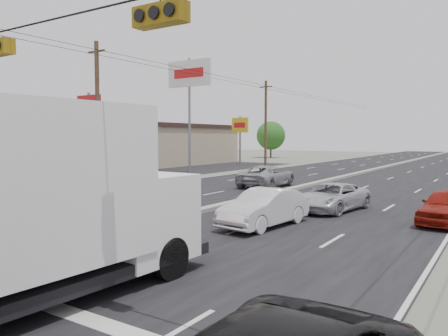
% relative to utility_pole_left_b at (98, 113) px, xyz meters
% --- Properties ---
extents(road_surface, '(20.00, 160.00, 0.02)m').
position_rel_utility_pole_left_b_xyz_m(road_surface, '(12.50, 15.00, -5.11)').
color(road_surface, black).
rests_on(road_surface, ground).
extents(center_median, '(0.50, 160.00, 0.20)m').
position_rel_utility_pole_left_b_xyz_m(center_median, '(12.50, 15.00, -5.01)').
color(center_median, gray).
rests_on(center_median, ground).
extents(strip_mall, '(12.00, 42.00, 4.60)m').
position_rel_utility_pole_left_b_xyz_m(strip_mall, '(-13.50, 10.00, -2.81)').
color(strip_mall, tan).
rests_on(strip_mall, ground).
extents(parking_lot, '(10.00, 42.00, 0.02)m').
position_rel_utility_pole_left_b_xyz_m(parking_lot, '(-4.50, 10.00, -5.11)').
color(parking_lot, black).
rests_on(parking_lot, ground).
extents(utility_pole_left_b, '(1.60, 0.30, 10.00)m').
position_rel_utility_pole_left_b_xyz_m(utility_pole_left_b, '(0.00, 0.00, 0.00)').
color(utility_pole_left_b, '#422D1E').
rests_on(utility_pole_left_b, ground).
extents(utility_pole_left_c, '(1.60, 0.30, 10.00)m').
position_rel_utility_pole_left_b_xyz_m(utility_pole_left_c, '(0.00, 25.00, 0.00)').
color(utility_pole_left_c, '#422D1E').
rests_on(utility_pole_left_c, ground).
extents(pole_sign_mid, '(2.60, 0.25, 7.00)m').
position_rel_utility_pole_left_b_xyz_m(pole_sign_mid, '(-4.50, 3.00, 0.01)').
color(pole_sign_mid, slate).
rests_on(pole_sign_mid, ground).
extents(pole_sign_billboard, '(5.00, 0.25, 11.00)m').
position_rel_utility_pole_left_b_xyz_m(pole_sign_billboard, '(-2.00, 13.00, 3.76)').
color(pole_sign_billboard, slate).
rests_on(pole_sign_billboard, ground).
extents(pole_sign_far, '(2.20, 0.25, 6.00)m').
position_rel_utility_pole_left_b_xyz_m(pole_sign_far, '(-3.50, 25.00, -0.70)').
color(pole_sign_far, slate).
rests_on(pole_sign_far, ground).
extents(tree_left_far, '(4.80, 4.80, 6.12)m').
position_rel_utility_pole_left_b_xyz_m(tree_left_far, '(-9.50, 45.00, -1.39)').
color(tree_left_far, '#382619').
rests_on(tree_left_far, ground).
extents(box_truck, '(3.21, 8.17, 4.08)m').
position_rel_utility_pole_left_b_xyz_m(box_truck, '(15.99, -15.63, -3.01)').
color(box_truck, black).
rests_on(box_truck, ground).
extents(red_sedan, '(1.72, 4.21, 1.36)m').
position_rel_utility_pole_left_b_xyz_m(red_sedan, '(13.90, -10.91, -4.43)').
color(red_sedan, '#A80A13').
rests_on(red_sedan, ground).
extents(queue_car_a, '(2.05, 4.22, 1.39)m').
position_rel_utility_pole_left_b_xyz_m(queue_car_a, '(15.50, -4.83, -4.41)').
color(queue_car_a, black).
rests_on(queue_car_a, ground).
extents(queue_car_b, '(1.96, 4.43, 1.42)m').
position_rel_utility_pole_left_b_xyz_m(queue_car_b, '(16.34, -6.16, -4.40)').
color(queue_car_b, silver).
rests_on(queue_car_b, ground).
extents(queue_car_c, '(2.67, 4.76, 1.26)m').
position_rel_utility_pole_left_b_xyz_m(queue_car_c, '(17.26, -1.25, -4.48)').
color(queue_car_c, '#B4B8BD').
rests_on(queue_car_c, ground).
extents(queue_car_e, '(2.06, 4.21, 1.38)m').
position_rel_utility_pole_left_b_xyz_m(queue_car_e, '(22.10, -1.82, -4.42)').
color(queue_car_e, maroon).
rests_on(queue_car_e, ground).
extents(oncoming_near, '(2.75, 5.58, 1.56)m').
position_rel_utility_pole_left_b_xyz_m(oncoming_near, '(5.80, -3.64, -4.33)').
color(oncoming_near, black).
rests_on(oncoming_near, ground).
extents(oncoming_far, '(2.64, 5.36, 1.46)m').
position_rel_utility_pole_left_b_xyz_m(oncoming_far, '(10.19, 5.85, -4.38)').
color(oncoming_far, '#95969C').
rests_on(oncoming_far, ground).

